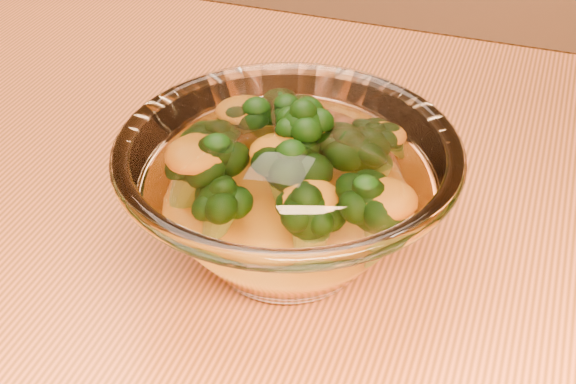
{
  "coord_description": "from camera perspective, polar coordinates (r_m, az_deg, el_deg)",
  "views": [
    {
      "loc": [
        0.18,
        -0.45,
        1.15
      ],
      "look_at": [
        0.03,
        -0.02,
        0.81
      ],
      "focal_mm": 50.0,
      "sensor_mm": 36.0,
      "label": 1
    }
  ],
  "objects": [
    {
      "name": "cheese_sauce",
      "position": [
        0.59,
        0.0,
        -2.19
      ],
      "size": [
        0.13,
        0.13,
        0.04
      ],
      "primitive_type": "ellipsoid",
      "color": "#FFAB15",
      "rests_on": "glass_bowl"
    },
    {
      "name": "table",
      "position": [
        0.7,
        -1.49,
        -9.23
      ],
      "size": [
        1.2,
        0.8,
        0.75
      ],
      "color": "#CE693E",
      "rests_on": "ground"
    },
    {
      "name": "broccoli_heap",
      "position": [
        0.58,
        -0.12,
        1.78
      ],
      "size": [
        0.18,
        0.15,
        0.08
      ],
      "color": "black",
      "rests_on": "cheese_sauce"
    },
    {
      "name": "glass_bowl",
      "position": [
        0.58,
        0.0,
        -0.42
      ],
      "size": [
        0.24,
        0.24,
        0.11
      ],
      "color": "white",
      "rests_on": "table"
    }
  ]
}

